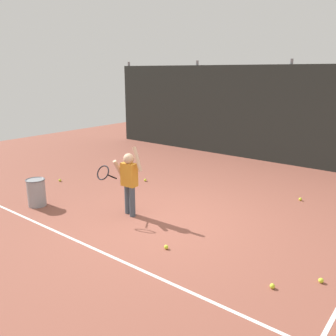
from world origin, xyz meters
The scene contains 14 objects.
ground_plane centered at (0.00, 0.00, 0.00)m, with size 20.00×20.00×0.00m, color brown.
court_line_baseline centered at (0.00, -1.49, 0.00)m, with size 9.00×0.05×0.00m, color white.
back_fence_windscreen centered at (0.00, 5.50, 1.42)m, with size 12.94×0.08×2.85m, color #282D2B.
fence_post_0 centered at (-6.32, 5.56, 1.50)m, with size 0.09×0.09×3.00m, color slate.
fence_post_1 centered at (-3.16, 5.56, 1.50)m, with size 0.09×0.09×3.00m, color slate.
fence_post_2 centered at (0.00, 5.56, 1.50)m, with size 0.09×0.09×3.00m, color slate.
tennis_player centered at (-0.79, -0.17, 0.73)m, with size 0.70×0.59×1.35m.
ball_hopper centered at (-2.61, -0.99, 0.29)m, with size 0.38×0.38×0.56m.
tennis_ball_0 centered at (2.78, -0.26, 0.03)m, with size 0.07×0.07×0.07m, color #CCE033.
tennis_ball_3 centered at (1.52, 2.65, 0.03)m, with size 0.07×0.07×0.07m, color #CCE033.
tennis_ball_4 centered at (0.63, -0.80, 0.03)m, with size 0.07×0.07×0.07m, color #CCE033.
tennis_ball_5 centered at (2.34, -0.78, 0.03)m, with size 0.07×0.07×0.07m, color #CCE033.
tennis_ball_6 centered at (-3.65, 0.29, 0.03)m, with size 0.07×0.07×0.07m, color #CCE033.
tennis_ball_7 centered at (-2.00, 1.63, 0.03)m, with size 0.07×0.07×0.07m, color #CCE033.
Camera 1 is at (3.80, -4.74, 2.68)m, focal length 38.50 mm.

